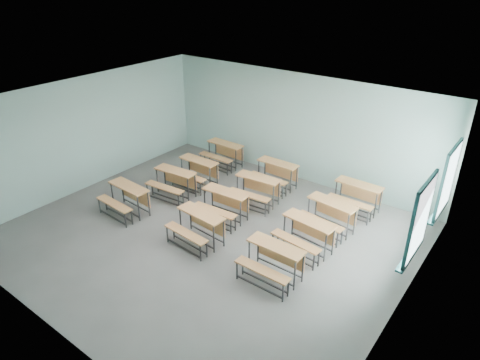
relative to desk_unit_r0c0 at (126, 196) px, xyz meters
The scene contains 13 objects.
room 2.74m from the desk_unit_r0c0, 12.96° to the left, with size 9.04×8.04×3.24m.
desk_unit_r0c0 is the anchor object (origin of this frame).
desk_unit_r0c1 2.40m from the desk_unit_r0c0, ahead, with size 1.28×0.91×0.76m.
desk_unit_r0c2 4.48m from the desk_unit_r0c0, ahead, with size 1.23×0.83×0.76m.
desk_unit_r1c0 1.43m from the desk_unit_r0c0, 77.23° to the left, with size 1.28×0.92×0.76m.
desk_unit_r1c1 2.55m from the desk_unit_r0c0, 30.10° to the left, with size 1.27×0.89×0.76m.
desk_unit_r1c2 4.74m from the desk_unit_r0c0, 16.36° to the left, with size 1.30×0.94×0.76m.
desk_unit_r2c0 2.35m from the desk_unit_r0c0, 81.34° to the left, with size 1.22×0.82×0.76m.
desk_unit_r2c1 3.43m from the desk_unit_r0c0, 45.27° to the left, with size 1.28×0.92×0.76m.
desk_unit_r2c2 5.19m from the desk_unit_r0c0, 27.60° to the left, with size 1.31×0.96×0.76m.
desk_unit_r3c0 3.82m from the desk_unit_r0c0, 87.66° to the left, with size 1.24×0.84×0.76m.
desk_unit_r3c1 4.25m from the desk_unit_r0c0, 57.07° to the left, with size 1.23×0.84×0.76m.
desk_unit_r3c2 6.01m from the desk_unit_r0c0, 37.97° to the left, with size 1.24×0.85×0.76m.
Camera 1 is at (5.84, -6.52, 5.87)m, focal length 32.00 mm.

